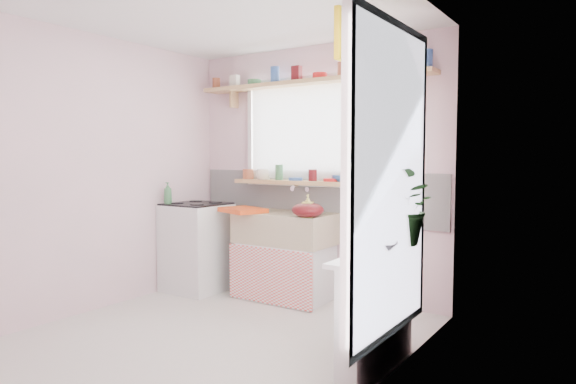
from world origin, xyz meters
The scene contains 19 objects.
room centered at (0.66, 0.86, 1.37)m, with size 3.20×3.20×3.20m.
sink_unit centered at (-0.15, 1.29, 0.43)m, with size 0.95×0.65×1.11m.
cooker centered at (-1.10, 1.05, 0.46)m, with size 0.58×0.58×0.93m.
radiator_ledge centered at (1.30, 0.20, 0.40)m, with size 0.22×0.95×0.78m.
windowsill centered at (-0.15, 1.48, 1.14)m, with size 1.40×0.22×0.04m, color tan.
pine_shelf centered at (0.00, 1.47, 2.12)m, with size 2.52×0.24×0.04m, color tan.
shelf_crockery centered at (-0.02, 1.47, 2.19)m, with size 2.47×0.11×0.12m.
sill_crockery centered at (-0.17, 1.48, 1.22)m, with size 1.35×0.11×0.12m.
dish_tray centered at (-0.53, 1.10, 0.87)m, with size 0.44×0.33×0.04m, color #F24B15.
colander centered at (0.22, 1.10, 0.92)m, with size 0.29×0.29×0.13m, color #590F13.
jade_plant centered at (1.33, 0.60, 1.05)m, with size 0.50×0.43×0.55m, color #2A5923.
fruit_bowl centered at (1.26, 0.20, 0.81)m, with size 0.32×0.32×0.08m, color silver.
herb_pot centered at (1.33, 0.40, 0.88)m, with size 0.11×0.08×0.21m, color #286327.
soap_bottle_sink centered at (0.22, 1.10, 0.95)m, with size 0.09×0.10×0.21m, color #D6CA5F.
sill_cup centered at (-0.52, 1.42, 1.21)m, with size 0.14×0.14×0.11m, color white.
sill_bowl centered at (0.35, 1.54, 1.19)m, with size 0.20×0.20×0.06m, color #396DB9.
shelf_vase centered at (0.74, 1.41, 2.22)m, with size 0.15×0.15×0.16m, color #B66738.
cooker_bottle centered at (-1.29, 0.83, 1.03)m, with size 0.09×0.09×0.22m, color #3E7D49.
fruit centered at (1.27, 0.21, 0.88)m, with size 0.20×0.14×0.10m.
Camera 1 is at (2.62, -2.85, 1.40)m, focal length 32.00 mm.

